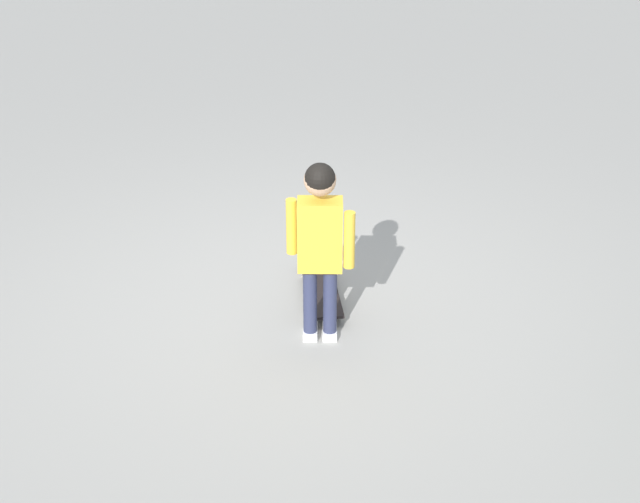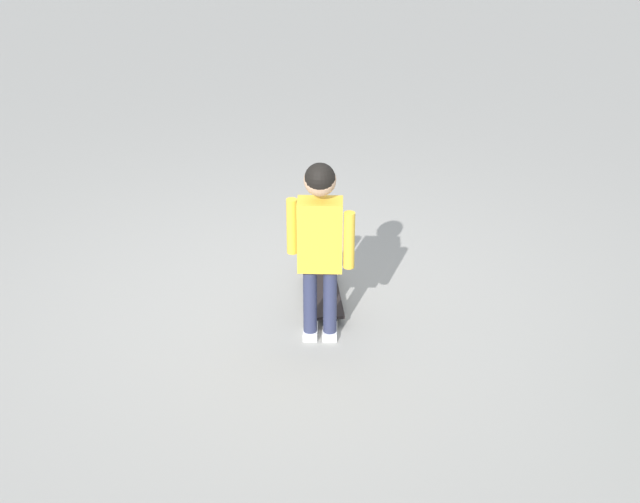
{
  "view_description": "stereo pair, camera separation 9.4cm",
  "coord_description": "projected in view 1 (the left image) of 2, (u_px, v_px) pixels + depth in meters",
  "views": [
    {
      "loc": [
        -4.63,
        -1.09,
        2.82
      ],
      "look_at": [
        -0.32,
        -0.24,
        0.55
      ],
      "focal_mm": 51.85,
      "sensor_mm": 36.0,
      "label": 1
    },
    {
      "loc": [
        -4.61,
        -1.18,
        2.82
      ],
      "look_at": [
        -0.32,
        -0.24,
        0.55
      ],
      "focal_mm": 51.85,
      "sensor_mm": 36.0,
      "label": 2
    }
  ],
  "objects": [
    {
      "name": "ground_plane",
      "position": [
        290.0,
        306.0,
        5.52
      ],
      "size": [
        50.0,
        50.0,
        0.0
      ],
      "primitive_type": "plane",
      "color": "gray"
    },
    {
      "name": "skateboard",
      "position": [
        321.0,
        287.0,
        5.6
      ],
      "size": [
        0.76,
        0.4,
        0.07
      ],
      "color": "black",
      "rests_on": "ground"
    },
    {
      "name": "child_person",
      "position": [
        320.0,
        234.0,
        4.9
      ],
      "size": [
        0.21,
        0.39,
        1.06
      ],
      "color": "#2D3351",
      "rests_on": "ground"
    }
  ]
}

